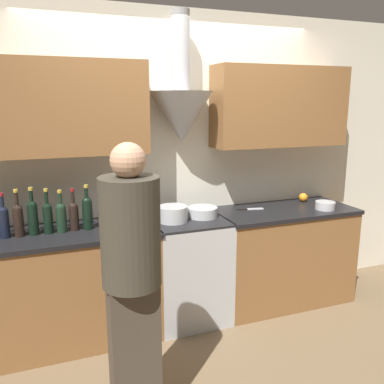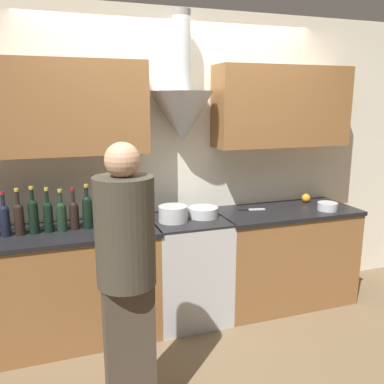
{
  "view_description": "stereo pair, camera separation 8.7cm",
  "coord_description": "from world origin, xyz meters",
  "px_view_note": "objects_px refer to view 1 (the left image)",
  "views": [
    {
      "loc": [
        -1.1,
        -2.75,
        1.85
      ],
      "look_at": [
        0.0,
        0.2,
        1.14
      ],
      "focal_mm": 38.0,
      "sensor_mm": 36.0,
      "label": 1
    },
    {
      "loc": [
        -1.02,
        -2.78,
        1.85
      ],
      "look_at": [
        0.0,
        0.2,
        1.14
      ],
      "focal_mm": 38.0,
      "sensor_mm": 36.0,
      "label": 2
    }
  ],
  "objects_px": {
    "wine_bottle_4": "(18,218)",
    "wine_bottle_7": "(61,216)",
    "wine_bottle_5": "(33,216)",
    "stock_pot": "(173,214)",
    "wine_bottle_8": "(74,214)",
    "wine_bottle_9": "(87,211)",
    "wine_bottle_3": "(4,220)",
    "stove_range": "(188,268)",
    "person_foreground_left": "(132,277)",
    "wine_bottle_6": "(48,216)",
    "saucepan": "(325,205)",
    "mixing_bowl": "(203,212)",
    "orange_fruit": "(303,197)"
  },
  "relations": [
    {
      "from": "wine_bottle_4",
      "to": "wine_bottle_7",
      "type": "xyz_separation_m",
      "value": [
        0.29,
        -0.0,
        -0.01
      ]
    },
    {
      "from": "wine_bottle_4",
      "to": "wine_bottle_5",
      "type": "height_order",
      "value": "wine_bottle_5"
    },
    {
      "from": "wine_bottle_7",
      "to": "stock_pot",
      "type": "distance_m",
      "value": 0.86
    },
    {
      "from": "wine_bottle_8",
      "to": "wine_bottle_9",
      "type": "xyz_separation_m",
      "value": [
        0.1,
        -0.01,
        0.02
      ]
    },
    {
      "from": "wine_bottle_5",
      "to": "wine_bottle_7",
      "type": "xyz_separation_m",
      "value": [
        0.2,
        -0.01,
        -0.02
      ]
    },
    {
      "from": "wine_bottle_3",
      "to": "wine_bottle_7",
      "type": "xyz_separation_m",
      "value": [
        0.39,
        -0.01,
        -0.0
      ]
    },
    {
      "from": "stove_range",
      "to": "person_foreground_left",
      "type": "relative_size",
      "value": 0.54
    },
    {
      "from": "wine_bottle_6",
      "to": "person_foreground_left",
      "type": "bearing_deg",
      "value": -68.58
    },
    {
      "from": "saucepan",
      "to": "wine_bottle_4",
      "type": "bearing_deg",
      "value": 176.59
    },
    {
      "from": "stove_range",
      "to": "wine_bottle_5",
      "type": "relative_size",
      "value": 2.51
    },
    {
      "from": "wine_bottle_3",
      "to": "wine_bottle_5",
      "type": "distance_m",
      "value": 0.19
    },
    {
      "from": "wine_bottle_8",
      "to": "stock_pot",
      "type": "distance_m",
      "value": 0.77
    },
    {
      "from": "stock_pot",
      "to": "mixing_bowl",
      "type": "height_order",
      "value": "stock_pot"
    },
    {
      "from": "stove_range",
      "to": "wine_bottle_7",
      "type": "xyz_separation_m",
      "value": [
        -1.0,
        -0.0,
        0.57
      ]
    },
    {
      "from": "mixing_bowl",
      "to": "wine_bottle_8",
      "type": "bearing_deg",
      "value": 179.63
    },
    {
      "from": "wine_bottle_5",
      "to": "wine_bottle_6",
      "type": "xyz_separation_m",
      "value": [
        0.1,
        -0.0,
        -0.01
      ]
    },
    {
      "from": "wine_bottle_6",
      "to": "stock_pot",
      "type": "xyz_separation_m",
      "value": [
        0.96,
        -0.03,
        -0.07
      ]
    },
    {
      "from": "wine_bottle_7",
      "to": "stock_pot",
      "type": "bearing_deg",
      "value": -1.86
    },
    {
      "from": "wine_bottle_4",
      "to": "orange_fruit",
      "type": "bearing_deg",
      "value": 3.64
    },
    {
      "from": "person_foreground_left",
      "to": "orange_fruit",
      "type": "bearing_deg",
      "value": 31.32
    },
    {
      "from": "wine_bottle_3",
      "to": "saucepan",
      "type": "height_order",
      "value": "wine_bottle_3"
    },
    {
      "from": "wine_bottle_3",
      "to": "wine_bottle_5",
      "type": "relative_size",
      "value": 0.93
    },
    {
      "from": "wine_bottle_5",
      "to": "wine_bottle_8",
      "type": "bearing_deg",
      "value": 1.88
    },
    {
      "from": "wine_bottle_3",
      "to": "wine_bottle_6",
      "type": "xyz_separation_m",
      "value": [
        0.3,
        -0.0,
        0.0
      ]
    },
    {
      "from": "wine_bottle_9",
      "to": "stove_range",
      "type": "bearing_deg",
      "value": -0.72
    },
    {
      "from": "wine_bottle_3",
      "to": "wine_bottle_4",
      "type": "distance_m",
      "value": 0.1
    },
    {
      "from": "person_foreground_left",
      "to": "wine_bottle_7",
      "type": "bearing_deg",
      "value": 106.84
    },
    {
      "from": "wine_bottle_9",
      "to": "mixing_bowl",
      "type": "xyz_separation_m",
      "value": [
        0.95,
        0.0,
        -0.1
      ]
    },
    {
      "from": "wine_bottle_3",
      "to": "orange_fruit",
      "type": "distance_m",
      "value": 2.66
    },
    {
      "from": "wine_bottle_3",
      "to": "saucepan",
      "type": "distance_m",
      "value": 2.67
    },
    {
      "from": "orange_fruit",
      "to": "person_foreground_left",
      "type": "xyz_separation_m",
      "value": [
        -1.95,
        -1.19,
        -0.02
      ]
    },
    {
      "from": "wine_bottle_9",
      "to": "stock_pot",
      "type": "bearing_deg",
      "value": -3.29
    },
    {
      "from": "wine_bottle_7",
      "to": "person_foreground_left",
      "type": "relative_size",
      "value": 0.2
    },
    {
      "from": "wine_bottle_3",
      "to": "saucepan",
      "type": "bearing_deg",
      "value": -3.38
    },
    {
      "from": "stove_range",
      "to": "stock_pot",
      "type": "height_order",
      "value": "stock_pot"
    },
    {
      "from": "wine_bottle_3",
      "to": "person_foreground_left",
      "type": "xyz_separation_m",
      "value": [
        0.7,
        -1.03,
        -0.11
      ]
    },
    {
      "from": "stove_range",
      "to": "person_foreground_left",
      "type": "bearing_deg",
      "value": -124.13
    },
    {
      "from": "wine_bottle_6",
      "to": "stove_range",
      "type": "bearing_deg",
      "value": -0.3
    },
    {
      "from": "wine_bottle_3",
      "to": "stock_pot",
      "type": "relative_size",
      "value": 1.39
    },
    {
      "from": "stove_range",
      "to": "wine_bottle_6",
      "type": "distance_m",
      "value": 1.24
    },
    {
      "from": "wine_bottle_6",
      "to": "wine_bottle_7",
      "type": "height_order",
      "value": "wine_bottle_6"
    },
    {
      "from": "wine_bottle_8",
      "to": "orange_fruit",
      "type": "bearing_deg",
      "value": 3.92
    },
    {
      "from": "orange_fruit",
      "to": "wine_bottle_9",
      "type": "bearing_deg",
      "value": -175.67
    },
    {
      "from": "wine_bottle_4",
      "to": "wine_bottle_6",
      "type": "xyz_separation_m",
      "value": [
        0.2,
        0.0,
        -0.0
      ]
    },
    {
      "from": "wine_bottle_7",
      "to": "wine_bottle_4",
      "type": "bearing_deg",
      "value": 179.11
    },
    {
      "from": "wine_bottle_6",
      "to": "wine_bottle_9",
      "type": "height_order",
      "value": "wine_bottle_9"
    },
    {
      "from": "wine_bottle_3",
      "to": "saucepan",
      "type": "xyz_separation_m",
      "value": [
        2.66,
        -0.16,
        -0.1
      ]
    },
    {
      "from": "stove_range",
      "to": "mixing_bowl",
      "type": "relative_size",
      "value": 3.54
    },
    {
      "from": "wine_bottle_4",
      "to": "wine_bottle_5",
      "type": "relative_size",
      "value": 0.98
    },
    {
      "from": "wine_bottle_8",
      "to": "orange_fruit",
      "type": "relative_size",
      "value": 3.87
    }
  ]
}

